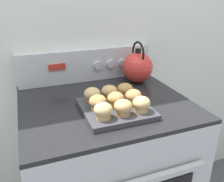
{
  "coord_description": "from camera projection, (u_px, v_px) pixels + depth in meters",
  "views": [
    {
      "loc": [
        -0.32,
        -0.59,
        1.39
      ],
      "look_at": [
        -0.01,
        0.23,
        1.02
      ],
      "focal_mm": 38.0,
      "sensor_mm": 36.0,
      "label": 1
    }
  ],
  "objects": [
    {
      "name": "muffin_r2_c2",
      "position": [
        125.0,
        90.0,
        1.07
      ],
      "size": [
        0.07,
        0.07,
        0.06
      ],
      "color": "tan",
      "rests_on": "muffin_pan"
    },
    {
      "name": "tea_kettle",
      "position": [
        137.0,
        67.0,
        1.29
      ],
      "size": [
        0.17,
        0.2,
        0.23
      ],
      "color": "red",
      "rests_on": "stove_range"
    },
    {
      "name": "muffin_pan",
      "position": [
        115.0,
        109.0,
        0.99
      ],
      "size": [
        0.28,
        0.28,
        0.02
      ],
      "color": "#38383D",
      "rests_on": "stove_range"
    },
    {
      "name": "muffin_r1_c2",
      "position": [
        133.0,
        97.0,
        1.0
      ],
      "size": [
        0.07,
        0.07,
        0.06
      ],
      "color": "tan",
      "rests_on": "muffin_pan"
    },
    {
      "name": "muffin_r2_c1",
      "position": [
        109.0,
        92.0,
        1.04
      ],
      "size": [
        0.07,
        0.07,
        0.06
      ],
      "color": "#A37A4C",
      "rests_on": "muffin_pan"
    },
    {
      "name": "wall_back",
      "position": [
        83.0,
        30.0,
        1.29
      ],
      "size": [
        8.0,
        0.05,
        2.4
      ],
      "color": "silver",
      "rests_on": "ground_plane"
    },
    {
      "name": "control_panel",
      "position": [
        87.0,
        65.0,
        1.32
      ],
      "size": [
        0.74,
        0.07,
        0.18
      ],
      "color": "#B7BABF",
      "rests_on": "stove_range"
    },
    {
      "name": "stove_range",
      "position": [
        106.0,
        179.0,
        1.27
      ],
      "size": [
        0.75,
        0.69,
        0.93
      ],
      "color": "#B7BABF",
      "rests_on": "ground_plane"
    },
    {
      "name": "muffin_r1_c1",
      "position": [
        115.0,
        99.0,
        0.98
      ],
      "size": [
        0.07,
        0.07,
        0.06
      ],
      "color": "tan",
      "rests_on": "muffin_pan"
    },
    {
      "name": "muffin_r2_c0",
      "position": [
        92.0,
        95.0,
        1.02
      ],
      "size": [
        0.07,
        0.07,
        0.06
      ],
      "color": "olive",
      "rests_on": "muffin_pan"
    },
    {
      "name": "muffin_r1_c0",
      "position": [
        98.0,
        102.0,
        0.95
      ],
      "size": [
        0.07,
        0.07,
        0.06
      ],
      "color": "olive",
      "rests_on": "muffin_pan"
    },
    {
      "name": "muffin_r0_c0",
      "position": [
        103.0,
        111.0,
        0.88
      ],
      "size": [
        0.07,
        0.07,
        0.06
      ],
      "color": "tan",
      "rests_on": "muffin_pan"
    },
    {
      "name": "muffin_r0_c2",
      "position": [
        141.0,
        104.0,
        0.93
      ],
      "size": [
        0.07,
        0.07,
        0.06
      ],
      "color": "tan",
      "rests_on": "muffin_pan"
    },
    {
      "name": "muffin_r0_c1",
      "position": [
        123.0,
        107.0,
        0.91
      ],
      "size": [
        0.07,
        0.07,
        0.06
      ],
      "color": "#A37A4C",
      "rests_on": "muffin_pan"
    }
  ]
}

